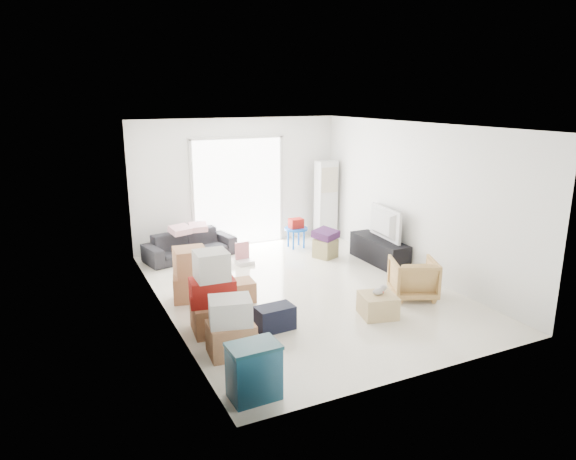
% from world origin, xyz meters
% --- Properties ---
extents(room_shell, '(4.98, 6.48, 3.18)m').
position_xyz_m(room_shell, '(0.00, 0.00, 1.35)').
color(room_shell, white).
rests_on(room_shell, ground).
extents(sliding_door, '(2.10, 0.04, 2.33)m').
position_xyz_m(sliding_door, '(0.00, 2.98, 1.24)').
color(sliding_door, white).
rests_on(sliding_door, room_shell).
extents(ac_tower, '(0.45, 0.30, 1.75)m').
position_xyz_m(ac_tower, '(1.95, 2.65, 0.88)').
color(ac_tower, silver).
rests_on(ac_tower, room_shell).
extents(tv_console, '(0.43, 1.43, 0.48)m').
position_xyz_m(tv_console, '(2.00, 0.63, 0.24)').
color(tv_console, black).
rests_on(tv_console, room_shell).
extents(television, '(0.71, 1.11, 0.14)m').
position_xyz_m(television, '(2.00, 0.63, 0.55)').
color(television, black).
rests_on(television, tv_console).
extents(sofa, '(1.85, 0.86, 0.70)m').
position_xyz_m(sofa, '(-1.22, 2.50, 0.35)').
color(sofa, '#25252A').
rests_on(sofa, room_shell).
extents(pillow_left, '(0.51, 0.45, 0.13)m').
position_xyz_m(pillow_left, '(-1.41, 2.46, 0.76)').
color(pillow_left, '#EDADB9').
rests_on(pillow_left, sofa).
extents(pillow_right, '(0.35, 0.29, 0.11)m').
position_xyz_m(pillow_right, '(-1.03, 2.53, 0.75)').
color(pillow_right, '#EDADB9').
rests_on(pillow_right, sofa).
extents(armchair, '(0.88, 0.86, 0.70)m').
position_xyz_m(armchair, '(1.46, -1.05, 0.35)').
color(armchair, tan).
rests_on(armchair, room_shell).
extents(storage_bins, '(0.55, 0.39, 0.62)m').
position_xyz_m(storage_bins, '(-1.90, -2.59, 0.31)').
color(storage_bins, navy).
rests_on(storage_bins, room_shell).
extents(box_stack_a, '(0.60, 0.53, 0.75)m').
position_xyz_m(box_stack_a, '(-1.80, -1.58, 0.36)').
color(box_stack_a, '#AE734E').
rests_on(box_stack_a, room_shell).
extents(box_stack_b, '(0.68, 0.62, 1.15)m').
position_xyz_m(box_stack_b, '(-1.80, -0.86, 0.50)').
color(box_stack_b, '#AE734E').
rests_on(box_stack_b, room_shell).
extents(box_stack_c, '(0.66, 0.59, 0.84)m').
position_xyz_m(box_stack_c, '(-1.77, 0.38, 0.41)').
color(box_stack_c, '#AE734E').
rests_on(box_stack_c, room_shell).
extents(loose_box, '(0.42, 0.42, 0.33)m').
position_xyz_m(loose_box, '(-1.08, 0.00, 0.16)').
color(loose_box, '#AE734E').
rests_on(loose_box, room_shell).
extents(duffel_bag, '(0.54, 0.34, 0.34)m').
position_xyz_m(duffel_bag, '(-1.02, -1.17, 0.17)').
color(duffel_bag, black).
rests_on(duffel_bag, room_shell).
extents(ottoman, '(0.50, 0.50, 0.38)m').
position_xyz_m(ottoman, '(1.22, 1.36, 0.19)').
color(ottoman, '#9B925A').
rests_on(ottoman, room_shell).
extents(blanket, '(0.55, 0.55, 0.14)m').
position_xyz_m(blanket, '(1.22, 1.36, 0.45)').
color(blanket, '#421E4B').
rests_on(blanket, ottoman).
extents(kids_table, '(0.50, 0.50, 0.63)m').
position_xyz_m(kids_table, '(1.00, 2.23, 0.45)').
color(kids_table, blue).
rests_on(kids_table, room_shell).
extents(toy_walker, '(0.33, 0.30, 0.41)m').
position_xyz_m(toy_walker, '(-0.39, 1.70, 0.11)').
color(toy_walker, silver).
rests_on(toy_walker, room_shell).
extents(wood_crate, '(0.60, 0.60, 0.33)m').
position_xyz_m(wood_crate, '(0.53, -1.41, 0.17)').
color(wood_crate, tan).
rests_on(wood_crate, room_shell).
extents(plush_bunny, '(0.25, 0.14, 0.12)m').
position_xyz_m(plush_bunny, '(0.55, -1.41, 0.39)').
color(plush_bunny, '#B2ADA8').
rests_on(plush_bunny, wood_crate).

